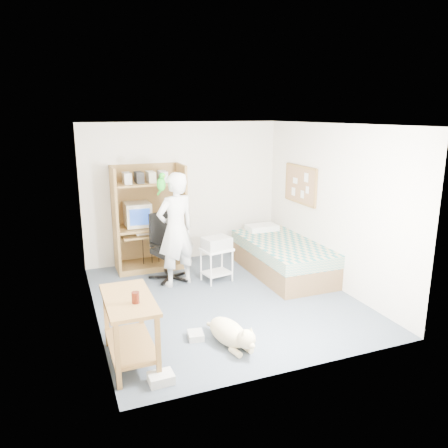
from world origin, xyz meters
The scene contains 21 objects.
floor centered at (0.00, 0.00, 0.00)m, with size 4.00×4.00×0.00m, color #4E5B6A.
wall_back centered at (0.00, 2.00, 1.25)m, with size 3.60×0.02×2.50m, color silver.
wall_right centered at (1.80, 0.00, 1.25)m, with size 0.02×4.00×2.50m, color silver.
wall_left centered at (-1.80, 0.00, 1.25)m, with size 0.02×4.00×2.50m, color silver.
ceiling centered at (0.00, 0.00, 2.50)m, with size 3.60×4.00×0.02m, color white.
computer_hutch centered at (-0.70, 1.74, 0.82)m, with size 1.20×0.63×1.80m.
bed centered at (1.30, 0.62, 0.29)m, with size 1.02×2.02×0.66m.
side_desk centered at (-1.55, -1.20, 0.49)m, with size 0.50×1.00×0.75m.
corkboard centered at (1.77, 0.90, 1.45)m, with size 0.04×0.94×0.66m.
office_chair centered at (-0.56, 1.09, 0.38)m, with size 0.61×0.62×1.08m.
person centered at (-0.49, 0.78, 0.89)m, with size 0.65×0.43×1.79m, color silver.
parrot centered at (-0.69, 0.80, 1.64)m, with size 0.13×0.23×0.36m.
dog centered at (-0.41, -1.27, 0.15)m, with size 0.44×0.93×0.35m.
printer_cart centered at (0.15, 0.69, 0.37)m, with size 0.52×0.45×0.55m.
printer centered at (0.15, 0.69, 0.64)m, with size 0.42×0.32×0.18m, color #A9A8A4.
crt_monitor centered at (-0.90, 1.75, 0.97)m, with size 0.42×0.45×0.40m.
keyboard centered at (-0.74, 1.58, 0.67)m, with size 0.45×0.16×0.03m, color beige.
pencil_cup centered at (-0.35, 1.65, 0.82)m, with size 0.08×0.08×0.12m, color yellow.
drink_glass centered at (-1.50, -1.35, 0.81)m, with size 0.08×0.08×0.12m, color #43140A.
floor_box_a centered at (-1.34, -1.70, 0.05)m, with size 0.25×0.20×0.10m, color white.
floor_box_b centered at (-0.75, -0.98, 0.04)m, with size 0.18×0.22×0.08m, color #ADAEA9.
Camera 1 is at (-2.17, -5.54, 2.64)m, focal length 35.00 mm.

